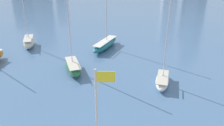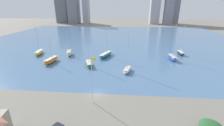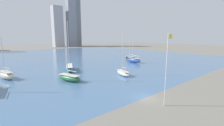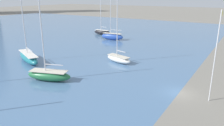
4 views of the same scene
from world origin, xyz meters
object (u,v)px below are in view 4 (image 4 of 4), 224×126
at_px(sailboat_blue, 112,36).
at_px(sailboat_white, 119,58).
at_px(flag_pole, 216,54).
at_px(sailboat_green, 49,75).
at_px(sailboat_black, 102,32).
at_px(sailboat_teal, 28,57).

height_order(sailboat_blue, sailboat_white, sailboat_blue).
distance_m(flag_pole, sailboat_green, 25.13).
relative_size(sailboat_white, sailboat_black, 0.96).
bearing_deg(sailboat_green, sailboat_teal, 46.95).
distance_m(sailboat_blue, sailboat_black, 10.48).
bearing_deg(flag_pole, sailboat_blue, 49.52).
xyz_separation_m(sailboat_white, sailboat_green, (-14.97, 4.48, 0.10)).
bearing_deg(sailboat_blue, sailboat_white, -152.07).
distance_m(sailboat_blue, sailboat_green, 36.13).
xyz_separation_m(sailboat_green, sailboat_black, (41.22, 17.92, 0.00)).
relative_size(sailboat_blue, sailboat_teal, 0.93).
bearing_deg(sailboat_teal, sailboat_white, -35.97).
bearing_deg(sailboat_white, sailboat_blue, 49.95).
height_order(sailboat_blue, sailboat_green, sailboat_blue).
bearing_deg(sailboat_green, sailboat_white, -36.22).
distance_m(sailboat_teal, sailboat_green, 13.01).
relative_size(sailboat_blue, sailboat_green, 1.12).
bearing_deg(sailboat_white, sailboat_black, 55.05).
xyz_separation_m(sailboat_blue, sailboat_black, (6.40, 8.30, -0.22)).
height_order(sailboat_teal, sailboat_black, sailboat_teal).
height_order(flag_pole, sailboat_green, sailboat_green).
bearing_deg(sailboat_green, flag_pole, -94.39).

